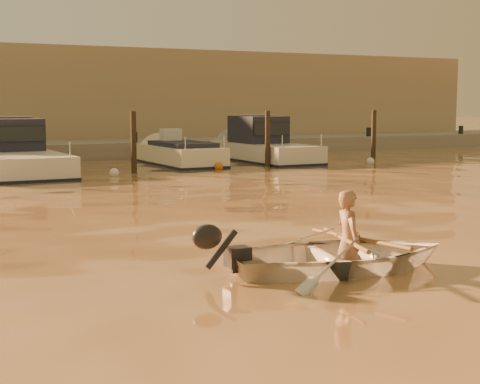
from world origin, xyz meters
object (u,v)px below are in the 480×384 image
person (348,241)px  waterfront_building (46,100)px  moored_boat_2 (10,153)px  moored_boat_4 (265,145)px  dinghy (341,256)px  moored_boat_3 (180,159)px

person → waterfront_building: 28.07m
moored_boat_2 → moored_boat_4: (9.66, 0.00, 0.00)m
moored_boat_4 → waterfront_building: waterfront_building is taller
moored_boat_4 → waterfront_building: (-5.93, 11.00, 1.77)m
dinghy → moored_boat_3: (4.73, 16.89, 0.02)m
dinghy → waterfront_building: (2.38, 27.89, 2.20)m
moored_boat_3 → waterfront_building: bearing=102.1°
person → dinghy: bearing=90.0°
person → moored_boat_2: moored_boat_2 is taller
person → moored_boat_3: person is taller
moored_boat_4 → waterfront_building: size_ratio=0.14×
moored_boat_2 → moored_boat_3: moored_boat_2 is taller
dinghy → person: person is taller
dinghy → moored_boat_4: moored_boat_4 is taller
dinghy → moored_boat_3: bearing=-5.9°
person → waterfront_building: size_ratio=0.03×
person → moored_boat_4: (8.21, 16.91, 0.23)m
dinghy → person: size_ratio=2.22×
person → moored_boat_4: bearing=-16.2°
dinghy → moored_boat_2: (-1.35, 16.89, 0.42)m
dinghy → moored_boat_2: moored_boat_2 is taller
moored_boat_3 → moored_boat_4: 3.60m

